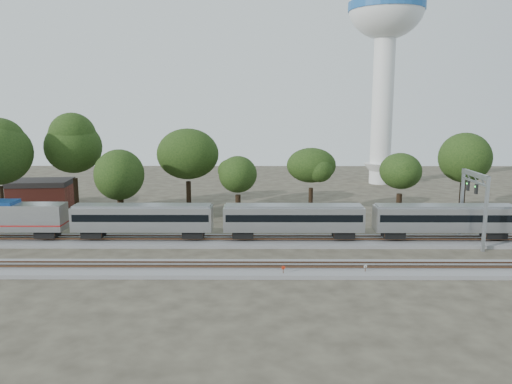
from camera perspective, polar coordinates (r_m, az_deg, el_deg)
ground at (r=52.92m, az=-0.92°, el=-7.60°), size 160.00×160.00×0.00m
track_far at (r=58.61m, az=-0.79°, el=-5.63°), size 160.00×5.00×0.73m
track_near at (r=49.06m, az=-1.01°, el=-8.78°), size 160.00×5.00×0.73m
train at (r=58.06m, az=4.42°, el=-2.94°), size 84.19×2.89×4.27m
switch_stand_red at (r=47.25m, az=3.13°, el=-8.90°), size 0.35×0.07×1.11m
switch_stand_white at (r=48.76m, az=12.38°, el=-8.55°), size 0.32×0.16×1.06m
switch_lever at (r=47.79m, az=4.52°, el=-9.40°), size 0.57×0.46×0.30m
water_tower at (r=105.26m, az=14.60°, el=17.47°), size 14.76×14.76×40.85m
signal_gantry at (r=62.41m, az=23.65°, el=0.02°), size 0.58×6.88×8.37m
brick_building at (r=85.30m, az=-23.32°, el=-0.15°), size 9.59×7.22×4.32m
tree_1 at (r=77.12m, az=-20.15°, el=4.84°), size 10.06×10.06×14.19m
tree_2 at (r=68.91m, az=-15.36°, el=1.89°), size 6.85×6.85×9.66m
tree_3 at (r=73.82m, az=-7.81°, el=4.32°), size 8.97×8.97×12.65m
tree_4 at (r=69.76m, az=-2.09°, el=2.01°), size 6.44×6.44×9.08m
tree_5 at (r=73.08m, az=6.34°, el=3.04°), size 7.36×7.36×10.38m
tree_6 at (r=71.53m, az=16.19°, el=2.30°), size 7.05×7.05×9.94m
tree_7 at (r=80.12m, az=22.76°, el=3.62°), size 8.34×8.34×11.75m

